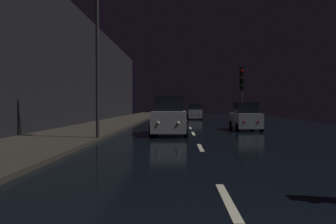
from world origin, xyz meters
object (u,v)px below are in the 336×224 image
object	(u,v)px
car_approaching_headlights	(169,117)
car_parked_right_far	(245,117)
streetlamp_overhead	(106,25)
traffic_light_far_right	(242,83)
car_distant_taillights	(195,112)

from	to	relation	value
car_approaching_headlights	car_parked_right_far	xyz separation A→B (m)	(5.01, 3.59, -0.15)
car_approaching_headlights	streetlamp_overhead	bearing A→B (deg)	-41.39
traffic_light_far_right	car_parked_right_far	xyz separation A→B (m)	(-0.80, -5.38, -2.67)
streetlamp_overhead	car_distant_taillights	distance (m)	24.07
streetlamp_overhead	car_distant_taillights	xyz separation A→B (m)	(5.25, 23.05, -4.53)
car_approaching_headlights	car_parked_right_far	size ratio (longest dim) A/B	1.17
traffic_light_far_right	car_distant_taillights	size ratio (longest dim) A/B	1.31
streetlamp_overhead	car_approaching_headlights	world-z (taller)	streetlamp_overhead
streetlamp_overhead	car_distant_taillights	bearing A→B (deg)	77.17
traffic_light_far_right	streetlamp_overhead	xyz separation A→B (m)	(-8.65, -12.19, 1.86)
streetlamp_overhead	car_approaching_headlights	bearing A→B (deg)	48.61
car_distant_taillights	car_parked_right_far	xyz separation A→B (m)	(2.60, -16.24, 0.00)
traffic_light_far_right	car_approaching_headlights	bearing A→B (deg)	-30.84
traffic_light_far_right	car_distant_taillights	xyz separation A→B (m)	(-3.40, 10.86, -2.67)
car_approaching_headlights	car_distant_taillights	bearing A→B (deg)	173.07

